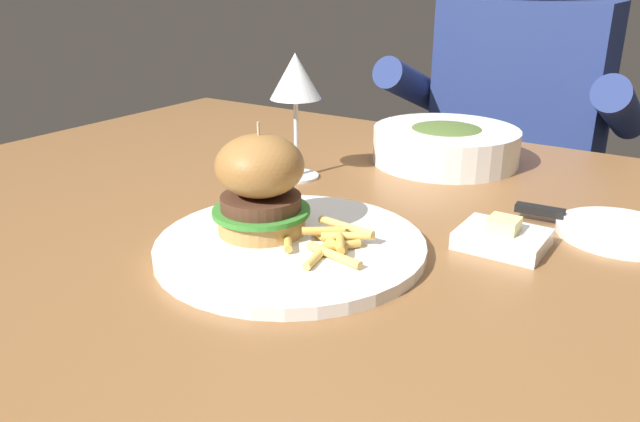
% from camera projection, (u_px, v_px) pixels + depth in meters
% --- Properties ---
extents(dining_table, '(1.45, 0.99, 0.74)m').
position_uv_depth(dining_table, '(355.00, 267.00, 0.84)').
color(dining_table, brown).
rests_on(dining_table, ground).
extents(main_plate, '(0.31, 0.31, 0.01)m').
position_uv_depth(main_plate, '(291.00, 246.00, 0.70)').
color(main_plate, white).
rests_on(main_plate, dining_table).
extents(burger_sandwich, '(0.11, 0.11, 0.13)m').
position_uv_depth(burger_sandwich, '(260.00, 184.00, 0.71)').
color(burger_sandwich, '#B78447').
rests_on(burger_sandwich, main_plate).
extents(fries_pile, '(0.12, 0.10, 0.02)m').
position_uv_depth(fries_pile, '(331.00, 241.00, 0.68)').
color(fries_pile, '#EABC5B').
rests_on(fries_pile, main_plate).
extents(wine_glass, '(0.08, 0.08, 0.19)m').
position_uv_depth(wine_glass, '(295.00, 82.00, 0.91)').
color(wine_glass, silver).
rests_on(wine_glass, dining_table).
extents(bread_plate, '(0.15, 0.15, 0.01)m').
position_uv_depth(bread_plate, '(621.00, 232.00, 0.75)').
color(bread_plate, white).
rests_on(bread_plate, dining_table).
extents(table_knife, '(0.19, 0.03, 0.01)m').
position_uv_depth(table_knife, '(579.00, 218.00, 0.77)').
color(table_knife, silver).
rests_on(table_knife, bread_plate).
extents(butter_dish, '(0.10, 0.08, 0.04)m').
position_uv_depth(butter_dish, '(502.00, 238.00, 0.71)').
color(butter_dish, white).
rests_on(butter_dish, dining_table).
extents(soup_bowl, '(0.24, 0.24, 0.06)m').
position_uv_depth(soup_bowl, '(444.00, 144.00, 1.03)').
color(soup_bowl, white).
rests_on(soup_bowl, dining_table).
extents(diner_person, '(0.51, 0.36, 1.18)m').
position_uv_depth(diner_person, '(511.00, 184.00, 1.49)').
color(diner_person, '#282833').
rests_on(diner_person, ground).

